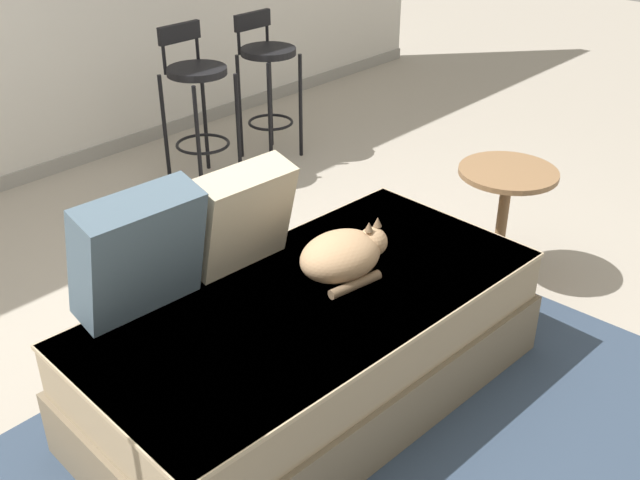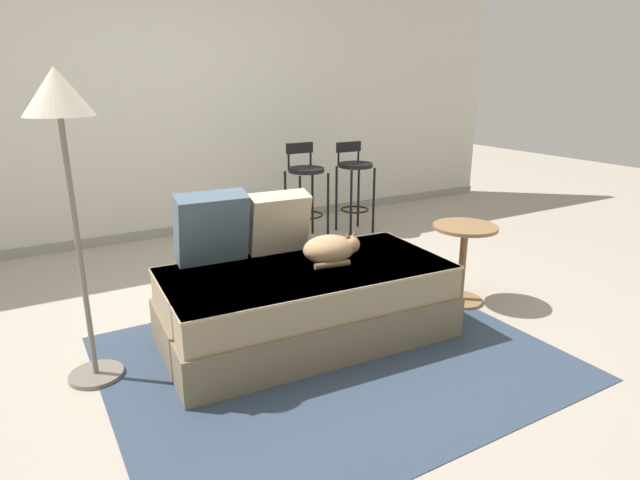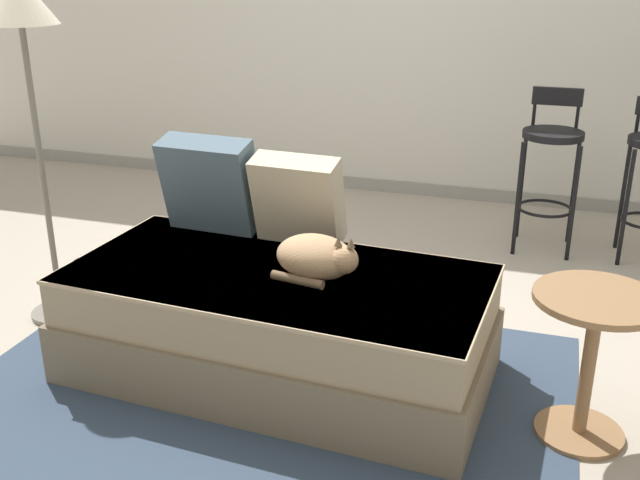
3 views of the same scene
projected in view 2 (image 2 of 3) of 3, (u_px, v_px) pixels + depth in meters
name	position (u px, v px, depth m)	size (l,w,h in m)	color
ground_plane	(279.00, 313.00, 3.63)	(16.00, 16.00, 0.00)	#A89E8E
wall_back_panel	(172.00, 102.00, 5.10)	(8.00, 0.10, 2.60)	silver
wall_baseboard_trim	(184.00, 229.00, 5.43)	(8.00, 0.02, 0.09)	gray
area_rug	(333.00, 357.00, 3.05)	(2.41, 1.96, 0.01)	#334256
couch	(307.00, 302.00, 3.23)	(1.76, 0.96, 0.46)	#766750
throw_pillow_corner	(211.00, 228.00, 3.18)	(0.43, 0.27, 0.44)	#4C6070
throw_pillow_middle	(278.00, 222.00, 3.37)	(0.39, 0.25, 0.40)	beige
cat	(331.00, 249.00, 3.22)	(0.36, 0.29, 0.20)	tan
bar_stool_near_window	(306.00, 183.00, 5.10)	(0.34, 0.34, 0.93)	black
bar_stool_by_doorway	(354.00, 177.00, 5.37)	(0.34, 0.34, 0.90)	black
side_table	(463.00, 253.00, 3.71)	(0.44, 0.44, 0.56)	olive
floor_lamp	(61.00, 123.00, 2.47)	(0.32, 0.32, 1.59)	slate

